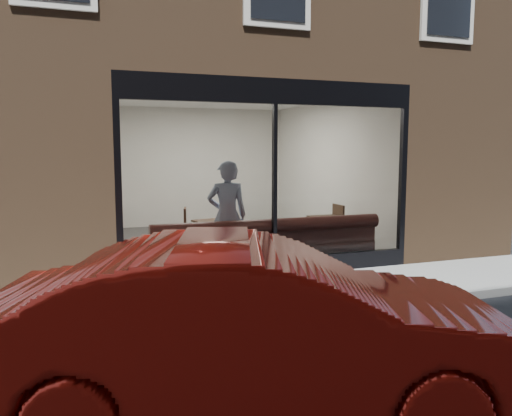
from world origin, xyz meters
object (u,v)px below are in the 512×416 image
object	(u,v)px
person	(227,216)
cafe_chair_left	(176,244)
cafe_table_left	(210,221)
cafe_chair_right	(330,239)
banquette	(266,258)
parked_car	(260,329)
cafe_table_right	(326,218)

from	to	relation	value
person	cafe_chair_left	size ratio (longest dim) A/B	4.65
cafe_table_left	cafe_chair_right	world-z (taller)	cafe_table_left
banquette	cafe_chair_right	xyz separation A→B (m)	(1.85, 1.17, 0.01)
banquette	cafe_chair_left	bearing A→B (deg)	126.46
person	parked_car	world-z (taller)	person
person	parked_car	size ratio (longest dim) A/B	0.45
banquette	cafe_chair_left	size ratio (longest dim) A/B	9.82
cafe_table_right	parked_car	distance (m)	6.18
person	cafe_table_left	size ratio (longest dim) A/B	3.46
cafe_chair_left	parked_car	size ratio (longest dim) A/B	0.10
banquette	cafe_table_left	bearing A→B (deg)	122.27
cafe_table_left	cafe_table_right	xyz separation A→B (m)	(2.30, -0.25, 0.00)
parked_car	cafe_table_right	bearing A→B (deg)	-14.97
banquette	cafe_table_right	size ratio (longest dim) A/B	6.75
cafe_table_right	cafe_chair_left	distance (m)	3.01
cafe_chair_right	parked_car	xyz separation A→B (m)	(-3.53, -5.55, 0.45)
cafe_table_right	parked_car	size ratio (longest dim) A/B	0.14
person	banquette	bearing A→B (deg)	159.75
person	cafe_chair_right	distance (m)	2.69
cafe_table_left	banquette	bearing A→B (deg)	-57.73
parked_car	person	bearing A→B (deg)	4.10
cafe_chair_left	cafe_chair_right	bearing A→B (deg)	-176.38
banquette	person	distance (m)	0.99
person	cafe_chair_left	distance (m)	1.68
banquette	person	size ratio (longest dim) A/B	2.11
person	cafe_table_left	distance (m)	0.82
cafe_table_right	cafe_chair_left	xyz separation A→B (m)	(-2.85, 0.84, -0.50)
cafe_chair_right	banquette	bearing A→B (deg)	32.07
banquette	cafe_chair_right	distance (m)	2.19
banquette	cafe_table_right	bearing A→B (deg)	28.20
cafe_table_right	cafe_chair_right	xyz separation A→B (m)	(0.25, 0.32, -0.50)
cafe_chair_left	parked_car	xyz separation A→B (m)	(-0.43, -6.07, 0.45)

